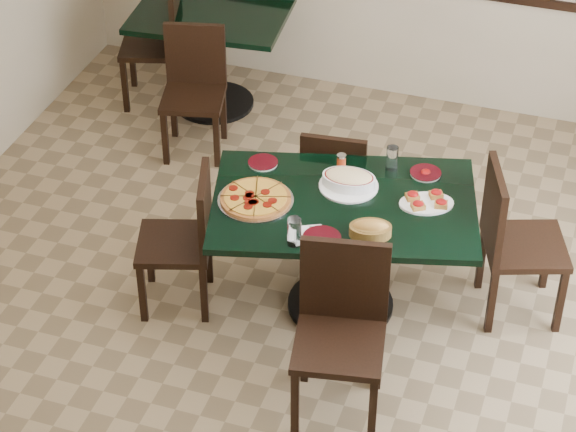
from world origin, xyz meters
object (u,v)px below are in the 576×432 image
(main_table, at_px, (343,228))
(bruschetta_platter, at_px, (427,201))
(lasagna_casserole, at_px, (349,180))
(back_table, at_px, (211,41))
(chair_near, at_px, (341,321))
(chair_right, at_px, (511,235))
(bread_basket, at_px, (370,229))
(chair_left, at_px, (187,234))
(back_chair_left, at_px, (162,37))
(pepperoni_pizza, at_px, (256,199))
(chair_far, at_px, (335,181))
(back_chair_near, at_px, (194,83))

(main_table, relative_size, bruschetta_platter, 4.54)
(lasagna_casserole, bearing_deg, back_table, 128.02)
(chair_near, distance_m, chair_right, 1.20)
(main_table, relative_size, back_table, 1.42)
(lasagna_casserole, bearing_deg, bread_basket, -62.55)
(back_table, distance_m, chair_right, 2.88)
(chair_left, distance_m, back_chair_left, 2.30)
(back_table, bearing_deg, chair_right, -38.63)
(chair_left, height_order, pepperoni_pizza, chair_left)
(main_table, relative_size, chair_far, 1.94)
(pepperoni_pizza, relative_size, bread_basket, 1.62)
(main_table, xyz_separation_m, bread_basket, (0.21, -0.24, 0.22))
(main_table, xyz_separation_m, chair_right, (0.89, 0.27, -0.03))
(back_table, xyz_separation_m, pepperoni_pizza, (1.06, -2.01, 0.24))
(chair_left, height_order, back_chair_left, back_chair_left)
(bread_basket, height_order, bruschetta_platter, bread_basket)
(chair_left, distance_m, bread_basket, 1.09)
(chair_right, height_order, bruschetta_platter, chair_right)
(pepperoni_pizza, bearing_deg, chair_left, -167.92)
(back_chair_left, bearing_deg, chair_far, 36.76)
(main_table, distance_m, lasagna_casserole, 0.27)
(chair_near, xyz_separation_m, lasagna_casserole, (-0.21, 0.85, 0.25))
(chair_right, xyz_separation_m, bread_basket, (-0.68, -0.51, 0.26))
(back_chair_near, height_order, bruschetta_platter, back_chair_near)
(back_chair_left, bearing_deg, main_table, 29.67)
(chair_right, bearing_deg, chair_left, 87.16)
(back_chair_near, bearing_deg, bread_basket, -57.29)
(chair_right, distance_m, pepperoni_pizza, 1.43)
(chair_near, distance_m, pepperoni_pizza, 0.89)
(back_table, height_order, chair_far, chair_far)
(back_table, distance_m, bread_basket, 2.73)
(main_table, height_order, back_chair_left, back_chair_left)
(main_table, relative_size, chair_right, 1.70)
(chair_left, height_order, lasagna_casserole, chair_left)
(lasagna_casserole, bearing_deg, chair_near, -79.14)
(chair_near, height_order, bread_basket, chair_near)
(back_table, height_order, bruschetta_platter, bruschetta_platter)
(main_table, height_order, bruschetta_platter, bruschetta_platter)
(chair_near, height_order, chair_left, chair_near)
(chair_far, bearing_deg, chair_right, 159.55)
(back_table, relative_size, chair_far, 1.36)
(bread_basket, bearing_deg, chair_right, 20.29)
(main_table, distance_m, bruschetta_platter, 0.49)
(main_table, height_order, chair_right, chair_right)
(chair_left, distance_m, back_chair_near, 1.66)
(pepperoni_pizza, bearing_deg, lasagna_casserole, 33.17)
(chair_right, height_order, back_chair_near, chair_right)
(chair_far, bearing_deg, lasagna_casserole, 108.90)
(chair_right, bearing_deg, back_chair_left, 41.78)
(chair_far, bearing_deg, chair_left, 45.49)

